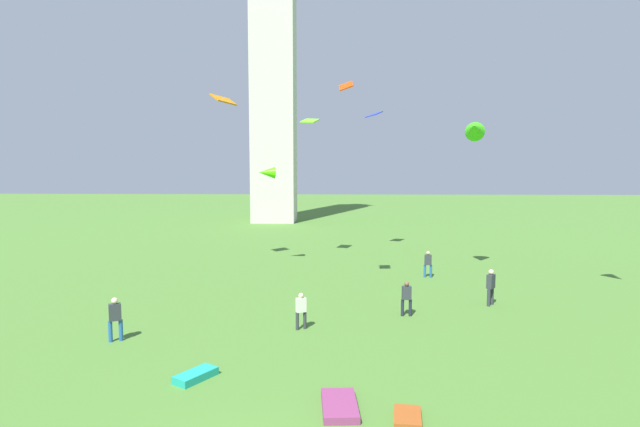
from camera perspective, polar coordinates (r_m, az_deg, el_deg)
monument_obelisk at (r=66.55m, az=-5.35°, el=20.34°), size 5.35×5.35×48.49m
person_0 at (r=23.84m, az=9.81°, el=-9.27°), size 0.51×0.25×1.64m
person_1 at (r=21.78m, az=-22.27°, el=-10.80°), size 0.53×0.44×1.76m
person_2 at (r=26.63m, az=18.84°, el=-7.71°), size 0.51×0.54×1.82m
person_3 at (r=32.24m, az=12.18°, el=-5.47°), size 0.51×0.31×1.67m
person_4 at (r=21.67m, az=-2.17°, el=-10.77°), size 0.47×0.40×1.58m
kite_flying_0 at (r=36.97m, az=-1.15°, el=10.50°), size 1.41×1.70×0.49m
kite_flying_1 at (r=35.33m, az=-10.92°, el=12.59°), size 1.78×1.94×0.77m
kite_flying_2 at (r=27.47m, az=2.98°, el=14.29°), size 0.76×1.08×0.70m
kite_flying_3 at (r=40.67m, az=6.16°, el=11.14°), size 1.51×1.75×0.64m
kite_flying_5 at (r=34.86m, az=-6.08°, el=4.64°), size 1.35×1.14×0.84m
kite_flying_6 at (r=32.93m, az=17.16°, el=9.20°), size 1.73×2.17×1.48m
kite_bundle_0 at (r=17.60m, az=-13.95°, el=-17.44°), size 1.32×1.56×0.25m
kite_bundle_1 at (r=15.29m, az=2.24°, el=-20.98°), size 1.12×1.91×0.22m
kite_bundle_2 at (r=14.95m, az=9.92°, el=-21.83°), size 0.86×1.22×0.16m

